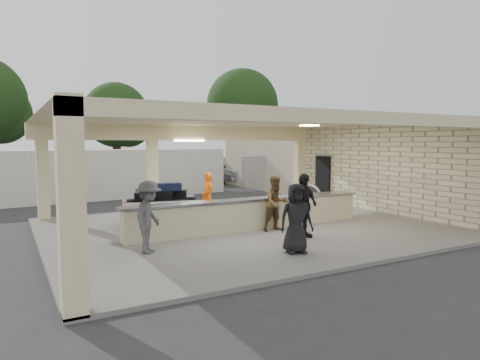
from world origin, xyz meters
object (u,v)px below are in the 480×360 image
baggage_counter (251,214)px  luggage_cart (160,204)px  drum_fan (309,196)px  car_white_b (309,171)px  baggage_handler (208,197)px  car_white_a (258,172)px  car_dark (209,172)px  passenger_a (276,203)px  passenger_b (303,206)px  container_white (120,173)px  passenger_c (149,217)px  passenger_d (296,218)px

baggage_counter → luggage_cart: luggage_cart is taller
drum_fan → car_white_b: (9.18, 11.64, 0.03)m
baggage_handler → car_white_a: size_ratio=0.32×
car_dark → passenger_a: bearing=160.1°
passenger_b → container_white: bearing=89.6°
passenger_c → car_white_b: passenger_c is taller
passenger_a → passenger_d: 2.67m
passenger_a → luggage_cart: bearing=145.3°
car_white_a → car_white_b: 4.28m
baggage_counter → passenger_b: bearing=-67.7°
baggage_counter → passenger_a: bearing=-42.0°
passenger_d → baggage_counter: bearing=95.7°
passenger_b → passenger_d: (-1.18, -1.27, -0.06)m
passenger_b → drum_fan: bearing=40.0°
luggage_cart → passenger_b: 4.65m
passenger_d → container_white: container_white is taller
passenger_b → car_dark: bearing=63.8°
passenger_a → container_white: container_white is taller
luggage_cart → car_white_a: 16.67m
passenger_b → container_white: container_white is taller
passenger_c → car_white_a: passenger_c is taller
baggage_counter → container_white: (-1.45, 10.96, 0.64)m
passenger_c → luggage_cart: bearing=13.5°
baggage_handler → car_white_b: bearing=128.9°
drum_fan → passenger_a: passenger_a is taller
passenger_b → car_white_a: 17.85m
passenger_c → passenger_d: passenger_c is taller
luggage_cart → baggage_handler: size_ratio=1.57×
baggage_handler → passenger_b: 3.86m
luggage_cart → drum_fan: size_ratio=2.53×
car_dark → container_white: container_white is taller
baggage_handler → passenger_a: (1.19, -2.45, 0.01)m
luggage_cart → car_dark: size_ratio=0.56×
passenger_c → passenger_d: 3.61m
baggage_handler → car_white_b: (13.75, 11.90, -0.25)m
car_white_a → car_white_b: (4.27, -0.34, -0.05)m
drum_fan → passenger_b: (-3.26, -3.89, 0.36)m
passenger_b → passenger_a: bearing=85.7°
car_white_a → passenger_a: bearing=146.7°
car_dark → passenger_c: bearing=148.6°
passenger_a → container_white: size_ratio=0.15×
baggage_handler → passenger_d: size_ratio=0.98×
passenger_d → drum_fan: bearing=64.1°
drum_fan → container_white: container_white is taller
passenger_d → container_white: size_ratio=0.15×
luggage_cart → car_dark: 15.73m
passenger_d → baggage_handler: bearing=106.4°
passenger_c → drum_fan: bearing=-29.0°
luggage_cart → passenger_b: bearing=-36.8°
luggage_cart → car_dark: (7.99, 13.55, -0.07)m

